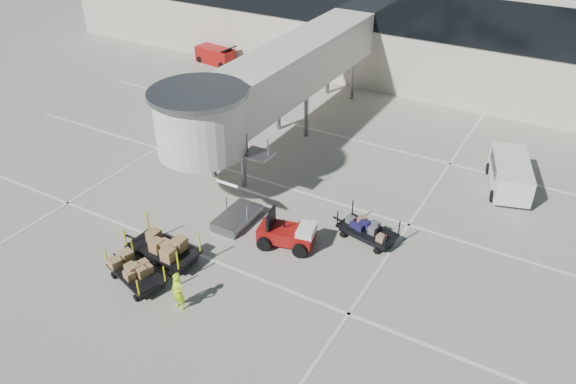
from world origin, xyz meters
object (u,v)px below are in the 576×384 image
(minivan, at_px, (510,171))
(belt_loader, at_px, (216,56))
(baggage_tug, at_px, (288,234))
(ground_worker, at_px, (178,292))
(suitcase_cart, at_px, (366,230))
(box_cart_near, at_px, (135,272))
(box_cart_far, at_px, (164,249))

(minivan, xyz_separation_m, belt_loader, (-25.31, 8.12, -0.34))
(baggage_tug, height_order, belt_loader, belt_loader)
(ground_worker, bearing_deg, belt_loader, 130.55)
(suitcase_cart, height_order, box_cart_near, same)
(ground_worker, bearing_deg, box_cart_near, -179.56)
(box_cart_near, relative_size, ground_worker, 1.95)
(suitcase_cart, xyz_separation_m, minivan, (4.78, 8.02, 0.54))
(ground_worker, height_order, minivan, ground_worker)
(box_cart_far, bearing_deg, box_cart_near, -90.41)
(baggage_tug, distance_m, ground_worker, 6.02)
(suitcase_cart, distance_m, ground_worker, 9.27)
(box_cart_far, relative_size, ground_worker, 2.27)
(suitcase_cart, height_order, belt_loader, belt_loader)
(suitcase_cart, relative_size, ground_worker, 1.96)
(ground_worker, relative_size, belt_loader, 0.47)
(ground_worker, bearing_deg, minivan, 66.85)
(box_cart_near, xyz_separation_m, box_cart_far, (0.07, 1.76, 0.06))
(baggage_tug, relative_size, suitcase_cart, 0.82)
(box_cart_far, xyz_separation_m, minivan, (11.95, 13.98, 0.42))
(baggage_tug, relative_size, minivan, 0.59)
(ground_worker, height_order, belt_loader, ground_worker)
(suitcase_cart, height_order, ground_worker, ground_worker)
(minivan, bearing_deg, ground_worker, -137.57)
(suitcase_cart, bearing_deg, box_cart_far, -129.41)
(baggage_tug, xyz_separation_m, ground_worker, (-1.68, -5.77, 0.26))
(box_cart_far, distance_m, minivan, 18.39)
(baggage_tug, height_order, minivan, baggage_tug)
(belt_loader, bearing_deg, suitcase_cart, -31.65)
(baggage_tug, height_order, box_cart_near, baggage_tug)
(baggage_tug, relative_size, box_cart_near, 0.82)
(box_cart_near, bearing_deg, minivan, 69.87)
(baggage_tug, distance_m, box_cart_far, 5.62)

